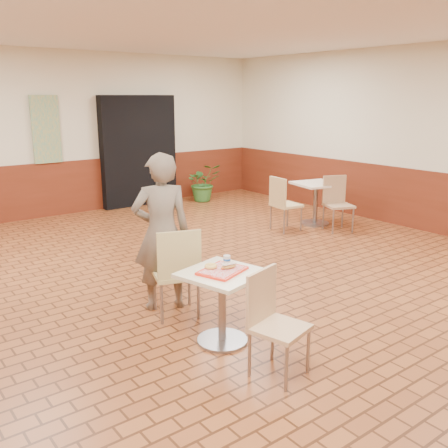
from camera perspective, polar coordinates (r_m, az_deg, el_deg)
room_shell at (r=5.55m, az=2.88°, el=7.32°), size 8.01×10.01×3.01m
wainscot_band at (r=5.76m, az=2.76°, el=-2.60°), size 8.00×10.00×1.00m
corridor_doorway at (r=10.31m, az=-9.72°, el=8.20°), size 1.60×0.22×2.20m
promo_poster at (r=9.63m, az=-19.68°, el=10.14°), size 0.50×0.03×1.20m
main_table at (r=4.51m, az=-0.20°, el=-8.14°), size 0.64×0.64×0.68m
chair_main_front at (r=4.05m, az=5.53°, el=-10.59°), size 0.48×0.48×0.86m
chair_main_back at (r=4.99m, az=-5.38°, el=-5.09°), size 0.55×0.55×0.94m
customer at (r=5.16m, az=-7.15°, el=-0.97°), size 0.70×0.58×1.65m
serving_tray at (r=4.42m, az=-0.20°, el=-5.35°), size 0.40×0.31×0.03m
ring_donut at (r=4.45m, az=-1.51°, el=-4.83°), size 0.13×0.13×0.04m
long_john_donut at (r=4.43m, az=0.52°, el=-4.84°), size 0.16×0.09×0.05m
paper_cup at (r=4.54m, az=0.33°, el=-4.11°), size 0.07×0.07×0.08m
second_table at (r=8.81m, az=10.45°, el=3.12°), size 0.69×0.69×0.73m
chair_second_left at (r=8.27m, az=6.74°, el=2.62°), size 0.45×0.45×0.91m
chair_second_front at (r=8.51m, az=12.77°, el=2.68°), size 0.54×0.54×0.90m
potted_plant at (r=10.64m, az=-2.38°, el=4.77°), size 0.85×0.78×0.80m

